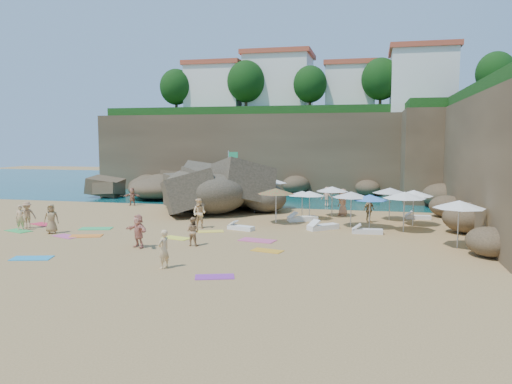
% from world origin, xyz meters
% --- Properties ---
extents(ground, '(120.00, 120.00, 0.00)m').
position_xyz_m(ground, '(0.00, 0.00, 0.00)').
color(ground, tan).
rests_on(ground, ground).
extents(seawater, '(120.00, 120.00, 0.00)m').
position_xyz_m(seawater, '(0.00, 30.00, 0.00)').
color(seawater, '#0C4751').
rests_on(seawater, ground).
extents(cliff_back, '(44.00, 8.00, 8.00)m').
position_xyz_m(cliff_back, '(2.00, 25.00, 4.00)').
color(cliff_back, brown).
rests_on(cliff_back, ground).
extents(cliff_corner, '(10.00, 12.00, 8.00)m').
position_xyz_m(cliff_corner, '(17.00, 20.00, 4.00)').
color(cliff_corner, brown).
rests_on(cliff_corner, ground).
extents(rock_promontory, '(12.00, 7.00, 2.00)m').
position_xyz_m(rock_promontory, '(-11.00, 16.00, 0.00)').
color(rock_promontory, brown).
rests_on(rock_promontory, ground).
extents(clifftop_buildings, '(28.48, 9.48, 7.00)m').
position_xyz_m(clifftop_buildings, '(2.96, 25.79, 11.24)').
color(clifftop_buildings, white).
rests_on(clifftop_buildings, cliff_back).
extents(clifftop_trees, '(35.60, 23.82, 4.40)m').
position_xyz_m(clifftop_trees, '(4.78, 19.52, 11.26)').
color(clifftop_trees, '#11380F').
rests_on(clifftop_trees, ground).
extents(marina_masts, '(3.10, 0.10, 6.00)m').
position_xyz_m(marina_masts, '(-16.50, 30.00, 3.00)').
color(marina_masts, white).
rests_on(marina_masts, ground).
extents(rock_outcrop, '(9.86, 7.86, 3.65)m').
position_xyz_m(rock_outcrop, '(-1.09, 7.22, 0.00)').
color(rock_outcrop, brown).
rests_on(rock_outcrop, ground).
extents(flag_pole, '(0.87, 0.09, 4.45)m').
position_xyz_m(flag_pole, '(-2.61, 12.90, 2.84)').
color(flag_pole, silver).
rests_on(flag_pole, ground).
extents(parasol_0, '(2.03, 2.03, 1.92)m').
position_xyz_m(parasol_0, '(4.76, 5.10, 1.76)').
color(parasol_0, silver).
rests_on(parasol_0, ground).
extents(parasol_1, '(2.60, 2.60, 2.46)m').
position_xyz_m(parasol_1, '(1.68, 9.21, 2.26)').
color(parasol_1, silver).
rests_on(parasol_1, ground).
extents(parasol_2, '(2.07, 2.07, 1.96)m').
position_xyz_m(parasol_2, '(5.31, 4.81, 1.80)').
color(parasol_2, silver).
rests_on(parasol_2, ground).
extents(parasol_3, '(2.33, 2.33, 2.21)m').
position_xyz_m(parasol_3, '(10.59, 5.80, 2.02)').
color(parasol_3, silver).
rests_on(parasol_3, ground).
extents(parasol_4, '(2.51, 2.51, 2.38)m').
position_xyz_m(parasol_4, '(11.27, 1.64, 2.18)').
color(parasol_4, silver).
rests_on(parasol_4, ground).
extents(parasol_5, '(2.40, 2.40, 2.27)m').
position_xyz_m(parasol_5, '(0.96, 7.06, 2.08)').
color(parasol_5, silver).
rests_on(parasol_5, ground).
extents(parasol_6, '(2.44, 2.44, 2.31)m').
position_xyz_m(parasol_6, '(3.39, 2.74, 2.12)').
color(parasol_6, silver).
rests_on(parasol_6, ground).
extents(parasol_7, '(2.39, 2.39, 2.26)m').
position_xyz_m(parasol_7, '(11.98, 4.00, 2.07)').
color(parasol_7, silver).
rests_on(parasol_7, ground).
extents(parasol_8, '(2.26, 2.26, 2.13)m').
position_xyz_m(parasol_8, '(6.68, 6.58, 1.96)').
color(parasol_8, silver).
rests_on(parasol_8, ground).
extents(parasol_9, '(2.35, 2.35, 2.22)m').
position_xyz_m(parasol_9, '(8.16, 2.56, 2.04)').
color(parasol_9, silver).
rests_on(parasol_9, ground).
extents(parasol_10, '(2.22, 2.22, 2.10)m').
position_xyz_m(parasol_10, '(9.30, 2.29, 1.92)').
color(parasol_10, silver).
rests_on(parasol_10, ground).
extents(parasol_11, '(2.56, 2.56, 2.42)m').
position_xyz_m(parasol_11, '(13.66, -2.33, 2.22)').
color(parasol_11, silver).
rests_on(parasol_11, ground).
extents(lounger_0, '(2.05, 1.53, 0.31)m').
position_xyz_m(lounger_0, '(4.93, 4.14, 0.15)').
color(lounger_0, white).
rests_on(lounger_0, ground).
extents(lounger_1, '(1.65, 0.60, 0.25)m').
position_xyz_m(lounger_1, '(1.45, 8.99, 0.13)').
color(lounger_1, white).
rests_on(lounger_1, ground).
extents(lounger_2, '(1.70, 0.65, 0.26)m').
position_xyz_m(lounger_2, '(12.52, 6.71, 0.13)').
color(lounger_2, white).
rests_on(lounger_2, ground).
extents(lounger_3, '(1.74, 1.04, 0.26)m').
position_xyz_m(lounger_3, '(1.75, 0.03, 0.13)').
color(lounger_3, white).
rests_on(lounger_3, ground).
extents(lounger_4, '(1.77, 0.69, 0.27)m').
position_xyz_m(lounger_4, '(9.21, 0.56, 0.14)').
color(lounger_4, silver).
rests_on(lounger_4, ground).
extents(lounger_5, '(1.91, 1.81, 0.31)m').
position_xyz_m(lounger_5, '(6.58, 1.27, 0.15)').
color(lounger_5, white).
rests_on(lounger_5, ground).
extents(towel_0, '(1.95, 1.32, 0.03)m').
position_xyz_m(towel_0, '(-5.74, -9.15, 0.02)').
color(towel_0, '#2798D0').
rests_on(towel_0, ground).
extents(towel_1, '(1.80, 1.35, 0.03)m').
position_xyz_m(towel_1, '(-7.28, -4.20, 0.01)').
color(towel_1, '#D2518E').
rests_on(towel_1, ground).
extents(towel_2, '(1.95, 1.40, 0.03)m').
position_xyz_m(towel_2, '(-6.26, -3.86, 0.02)').
color(towel_2, orange).
rests_on(towel_2, ground).
extents(towel_3, '(1.85, 1.34, 0.03)m').
position_xyz_m(towel_3, '(-11.05, -3.36, 0.01)').
color(towel_3, green).
rests_on(towel_3, ground).
extents(towel_4, '(1.68, 1.26, 0.03)m').
position_xyz_m(towel_4, '(0.15, -0.90, 0.01)').
color(towel_4, yellow).
rests_on(towel_4, ground).
extents(towel_6, '(1.71, 1.22, 0.03)m').
position_xyz_m(towel_6, '(3.39, -10.20, 0.01)').
color(towel_6, purple).
rests_on(towel_6, ground).
extents(towel_7, '(1.86, 1.44, 0.03)m').
position_xyz_m(towel_7, '(-11.12, -1.00, 0.01)').
color(towel_7, '#E92944').
rests_on(towel_7, ground).
extents(towel_9, '(2.08, 1.32, 0.03)m').
position_xyz_m(towel_9, '(3.44, -2.87, 0.02)').
color(towel_9, '#DB558A').
rests_on(towel_9, ground).
extents(towel_10, '(1.66, 1.11, 0.03)m').
position_xyz_m(towel_10, '(4.47, -5.16, 0.01)').
color(towel_10, gold).
rests_on(towel_10, ground).
extents(towel_11, '(2.09, 1.42, 0.03)m').
position_xyz_m(towel_11, '(-6.96, -1.65, 0.02)').
color(towel_11, '#35BB63').
rests_on(towel_11, ground).
extents(towel_12, '(1.74, 1.23, 0.03)m').
position_xyz_m(towel_12, '(-1.06, -3.23, 0.01)').
color(towel_12, '#F5F540').
rests_on(towel_12, ground).
extents(person_stand_0, '(0.66, 0.56, 1.52)m').
position_xyz_m(person_stand_0, '(-11.10, -3.09, 0.76)').
color(person_stand_0, tan).
rests_on(person_stand_0, ground).
extents(person_stand_1, '(0.79, 0.66, 1.49)m').
position_xyz_m(person_stand_1, '(0.49, -4.83, 0.74)').
color(person_stand_1, '#A97F54').
rests_on(person_stand_1, ground).
extents(person_stand_2, '(1.10, 0.65, 1.59)m').
position_xyz_m(person_stand_2, '(5.88, 11.73, 0.79)').
color(person_stand_2, tan).
rests_on(person_stand_2, ground).
extents(person_stand_3, '(0.96, 1.02, 1.69)m').
position_xyz_m(person_stand_3, '(9.25, 4.53, 0.84)').
color(person_stand_3, '#A38451').
rests_on(person_stand_3, ground).
extents(person_stand_4, '(0.96, 1.07, 1.93)m').
position_xyz_m(person_stand_4, '(7.40, 7.11, 0.97)').
color(person_stand_4, tan).
rests_on(person_stand_4, ground).
extents(person_stand_5, '(1.42, 0.75, 1.47)m').
position_xyz_m(person_stand_5, '(-9.86, 8.79, 0.73)').
color(person_stand_5, '#B07258').
rests_on(person_stand_5, ground).
extents(person_stand_6, '(0.56, 0.70, 1.66)m').
position_xyz_m(person_stand_6, '(0.88, -9.39, 0.83)').
color(person_stand_6, '#E1BA80').
rests_on(person_stand_6, ground).
extents(person_lie_0, '(1.53, 1.88, 0.43)m').
position_xyz_m(person_lie_0, '(-11.16, -2.41, 0.22)').
color(person_lie_0, '#A97A54').
rests_on(person_lie_0, ground).
extents(person_lie_2, '(1.53, 1.89, 0.45)m').
position_xyz_m(person_lie_2, '(-8.66, -3.56, 0.23)').
color(person_lie_2, '#9C7C4E').
rests_on(person_lie_2, ground).
extents(person_lie_3, '(2.13, 2.18, 0.44)m').
position_xyz_m(person_lie_3, '(-1.99, -5.96, 0.22)').
color(person_lie_3, tan).
rests_on(person_lie_3, ground).
extents(person_lie_5, '(1.25, 1.95, 0.68)m').
position_xyz_m(person_lie_5, '(-0.86, -0.04, 0.34)').
color(person_lie_5, '#F9C98D').
rests_on(person_lie_5, ground).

